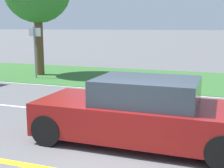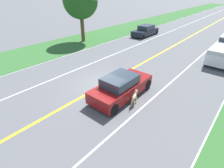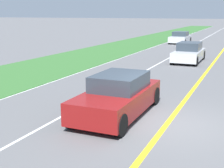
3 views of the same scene
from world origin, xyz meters
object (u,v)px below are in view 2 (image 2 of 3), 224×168
at_px(ego_car, 121,87).
at_px(dog, 135,96).
at_px(roadside_tree_left_near, 80,1).
at_px(oncoming_car, 145,31).

height_order(ego_car, dog, ego_car).
xyz_separation_m(ego_car, dog, (1.12, -0.17, -0.15)).
distance_m(ego_car, roadside_tree_left_near, 13.99).
bearing_deg(roadside_tree_left_near, oncoming_car, 59.93).
xyz_separation_m(dog, roadside_tree_left_near, (-12.53, 7.23, 4.10)).
relative_size(ego_car, dog, 4.27).
bearing_deg(oncoming_car, ego_car, 115.33).
bearing_deg(oncoming_car, roadside_tree_left_near, 59.93).
bearing_deg(ego_car, roadside_tree_left_near, 148.26).
height_order(ego_car, oncoming_car, ego_car).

